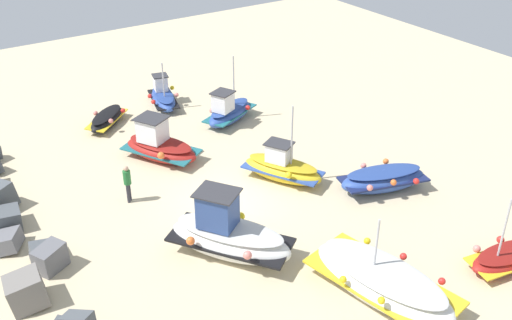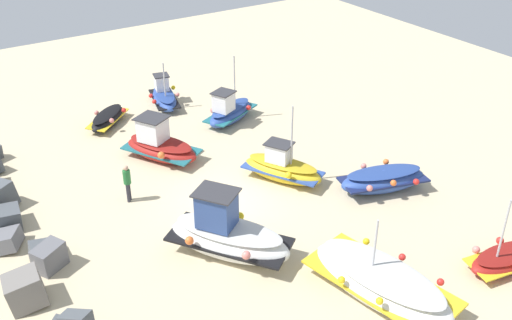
% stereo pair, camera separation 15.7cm
% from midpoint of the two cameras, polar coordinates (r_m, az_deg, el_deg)
% --- Properties ---
extents(ground_plane, '(51.97, 51.97, 0.00)m').
position_cam_midpoint_polar(ground_plane, '(25.59, -2.80, -4.06)').
color(ground_plane, beige).
extents(fishing_boat_0, '(5.76, 3.13, 2.97)m').
position_cam_midpoint_polar(fishing_boat_0, '(21.03, 12.02, -11.29)').
color(fishing_boat_0, white).
rests_on(fishing_boat_0, ground_plane).
extents(fishing_boat_1, '(4.94, 4.16, 2.69)m').
position_cam_midpoint_polar(fishing_boat_1, '(22.24, -2.54, -7.18)').
color(fishing_boat_1, white).
rests_on(fishing_boat_1, ground_plane).
extents(fishing_boat_2, '(4.16, 3.29, 2.12)m').
position_cam_midpoint_polar(fishing_boat_2, '(28.96, -9.01, 1.39)').
color(fishing_boat_2, maroon).
rests_on(fishing_boat_2, ground_plane).
extents(fishing_boat_3, '(3.95, 2.98, 3.75)m').
position_cam_midpoint_polar(fishing_boat_3, '(26.87, 2.68, -0.75)').
color(fishing_boat_3, gold).
rests_on(fishing_boat_3, ground_plane).
extents(fishing_boat_4, '(1.99, 3.37, 3.11)m').
position_cam_midpoint_polar(fishing_boat_4, '(23.70, 23.02, -8.67)').
color(fishing_boat_4, maroon).
rests_on(fishing_boat_4, ground_plane).
extents(fishing_boat_5, '(2.86, 3.00, 0.82)m').
position_cam_midpoint_polar(fishing_boat_5, '(32.91, -13.81, 3.87)').
color(fishing_boat_5, black).
rests_on(fishing_boat_5, ground_plane).
extents(fishing_boat_6, '(2.65, 4.21, 1.08)m').
position_cam_midpoint_polar(fishing_boat_6, '(26.72, 12.19, -1.82)').
color(fishing_boat_6, '#2D4C9E').
rests_on(fishing_boat_6, ground_plane).
extents(fishing_boat_7, '(2.68, 3.70, 3.61)m').
position_cam_midpoint_polar(fishing_boat_7, '(32.25, -2.39, 4.67)').
color(fishing_boat_7, '#2D4C9E').
rests_on(fishing_boat_7, ground_plane).
extents(fishing_boat_8, '(3.44, 2.05, 2.73)m').
position_cam_midpoint_polar(fishing_boat_8, '(34.68, -8.63, 5.99)').
color(fishing_boat_8, '#2D4C9E').
rests_on(fishing_boat_8, ground_plane).
extents(person_walking, '(0.32, 0.32, 1.72)m').
position_cam_midpoint_polar(person_walking, '(25.71, -12.00, -1.96)').
color(person_walking, '#2D2D38').
rests_on(person_walking, ground_plane).
extents(breakwater_rocks, '(19.35, 2.86, 1.37)m').
position_cam_midpoint_polar(breakwater_rocks, '(22.61, -20.25, -9.89)').
color(breakwater_rocks, slate).
rests_on(breakwater_rocks, ground_plane).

